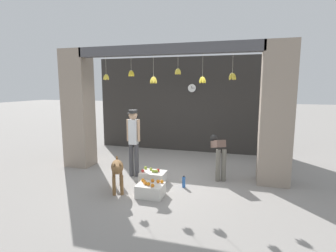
# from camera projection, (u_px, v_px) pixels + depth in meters

# --- Properties ---
(ground_plane) EXTENTS (60.00, 60.00, 0.00)m
(ground_plane) POSITION_uv_depth(u_px,v_px,m) (163.00, 177.00, 6.52)
(ground_plane) COLOR gray
(shop_back_wall) EXTENTS (6.41, 0.12, 3.21)m
(shop_back_wall) POSITION_uv_depth(u_px,v_px,m) (187.00, 105.00, 8.95)
(shop_back_wall) COLOR #2D2B28
(shop_back_wall) RESTS_ON ground_plane
(shop_pillar_left) EXTENTS (0.70, 0.60, 3.21)m
(shop_pillar_left) POSITION_uv_depth(u_px,v_px,m) (78.00, 109.00, 7.25)
(shop_pillar_left) COLOR gray
(shop_pillar_left) RESTS_ON ground_plane
(shop_pillar_right) EXTENTS (0.70, 0.60, 3.21)m
(shop_pillar_right) POSITION_uv_depth(u_px,v_px,m) (276.00, 115.00, 5.86)
(shop_pillar_right) COLOR gray
(shop_pillar_right) RESTS_ON ground_plane
(storefront_awning) EXTENTS (4.51, 0.27, 0.93)m
(storefront_awning) POSITION_uv_depth(u_px,v_px,m) (165.00, 51.00, 6.17)
(storefront_awning) COLOR #4C4C51
(dog) EXTENTS (0.57, 0.88, 0.72)m
(dog) POSITION_uv_depth(u_px,v_px,m) (117.00, 169.00, 5.56)
(dog) COLOR brown
(dog) RESTS_ON ground_plane
(shopkeeper) EXTENTS (0.34, 0.27, 1.66)m
(shopkeeper) POSITION_uv_depth(u_px,v_px,m) (133.00, 137.00, 6.43)
(shopkeeper) COLOR #424247
(shopkeeper) RESTS_ON ground_plane
(worker_stooping) EXTENTS (0.45, 0.75, 1.00)m
(worker_stooping) POSITION_uv_depth(u_px,v_px,m) (219.00, 152.00, 6.33)
(worker_stooping) COLOR #6B665B
(worker_stooping) RESTS_ON ground_plane
(fruit_crate_oranges) EXTENTS (0.54, 0.42, 0.32)m
(fruit_crate_oranges) POSITION_uv_depth(u_px,v_px,m) (151.00, 190.00, 5.35)
(fruit_crate_oranges) COLOR silver
(fruit_crate_oranges) RESTS_ON ground_plane
(fruit_crate_apples) EXTENTS (0.57, 0.42, 0.33)m
(fruit_crate_apples) POSITION_uv_depth(u_px,v_px,m) (153.00, 177.00, 6.11)
(fruit_crate_apples) COLOR silver
(fruit_crate_apples) RESTS_ON ground_plane
(water_bottle) EXTENTS (0.07, 0.07, 0.26)m
(water_bottle) POSITION_uv_depth(u_px,v_px,m) (184.00, 182.00, 5.82)
(water_bottle) COLOR #2D60AD
(water_bottle) RESTS_ON ground_plane
(wall_clock) EXTENTS (0.29, 0.03, 0.29)m
(wall_clock) POSITION_uv_depth(u_px,v_px,m) (192.00, 88.00, 8.74)
(wall_clock) COLOR black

